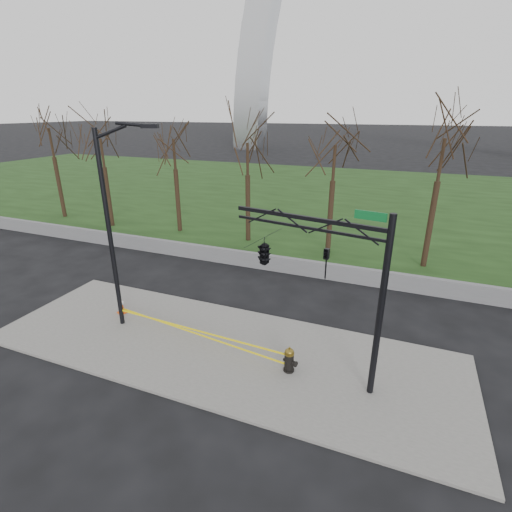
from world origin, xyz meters
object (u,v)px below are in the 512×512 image
at_px(fire_hydrant, 289,360).
at_px(traffic_cone, 121,306).
at_px(traffic_signal_mast, 284,255).
at_px(street_light, 113,219).

distance_m(fire_hydrant, traffic_cone, 8.19).
bearing_deg(traffic_signal_mast, street_light, -169.00).
distance_m(fire_hydrant, traffic_signal_mast, 3.68).
bearing_deg(traffic_cone, street_light, -37.42).
bearing_deg(fire_hydrant, traffic_cone, -168.44).
relative_size(fire_hydrant, traffic_signal_mast, 0.16).
distance_m(fire_hydrant, street_light, 8.42).
height_order(traffic_cone, traffic_signal_mast, traffic_signal_mast).
height_order(fire_hydrant, street_light, street_light).
height_order(street_light, traffic_signal_mast, street_light).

